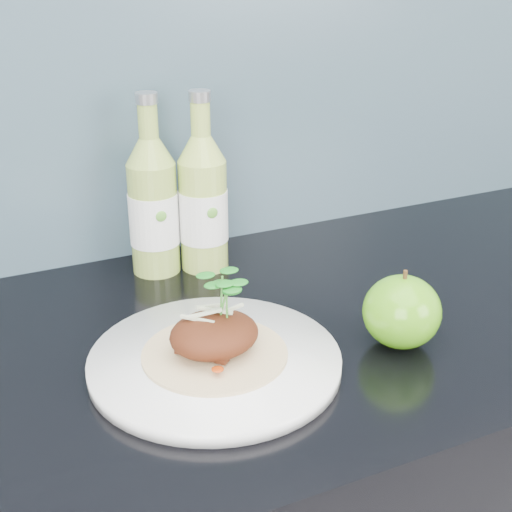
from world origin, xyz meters
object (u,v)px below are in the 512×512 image
object	(u,v)px
dinner_plate	(215,361)
cider_bottle_left	(153,207)
green_apple	(402,312)
cider_bottle_right	(203,204)

from	to	relation	value
dinner_plate	cider_bottle_left	bearing A→B (deg)	85.64
dinner_plate	green_apple	xyz separation A→B (m)	(0.22, -0.05, 0.04)
cider_bottle_left	cider_bottle_right	world-z (taller)	same
cider_bottle_left	cider_bottle_right	distance (m)	0.07
cider_bottle_right	green_apple	bearing A→B (deg)	-81.40
green_apple	cider_bottle_right	world-z (taller)	cider_bottle_right
green_apple	cider_bottle_right	bearing A→B (deg)	112.87
green_apple	cider_bottle_left	size ratio (longest dim) A/B	0.45
cider_bottle_left	cider_bottle_right	size ratio (longest dim) A/B	1.00
green_apple	cider_bottle_left	xyz separation A→B (m)	(-0.20, 0.33, 0.06)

